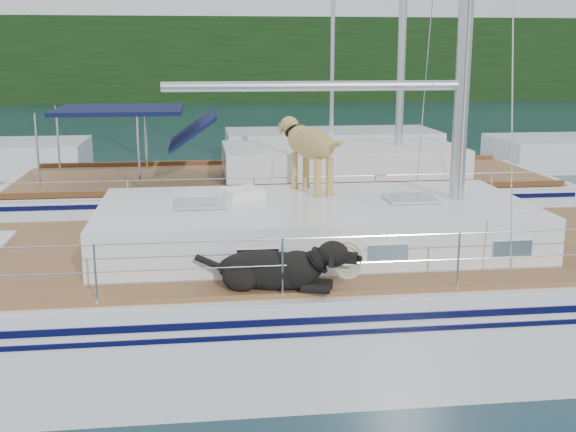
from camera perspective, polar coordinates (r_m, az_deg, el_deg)
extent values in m
plane|color=black|center=(9.27, -2.96, -10.05)|extent=(120.00, 120.00, 0.00)
cube|color=black|center=(53.52, -6.69, 12.15)|extent=(90.00, 3.00, 6.00)
cube|color=#595147|center=(54.80, -6.64, 9.66)|extent=(92.00, 1.00, 1.20)
cube|color=white|center=(9.09, -3.00, -7.15)|extent=(12.00, 3.80, 1.40)
cube|color=brown|center=(8.86, -3.05, -2.71)|extent=(11.52, 3.50, 0.06)
cube|color=white|center=(8.88, 2.08, -0.64)|extent=(5.20, 2.50, 0.55)
cylinder|color=silver|center=(8.64, 2.17, 10.22)|extent=(3.60, 0.12, 0.12)
cylinder|color=silver|center=(7.03, -2.06, -1.88)|extent=(10.56, 0.01, 0.01)
cylinder|color=silver|center=(10.44, -3.79, 2.98)|extent=(10.56, 0.01, 0.01)
cube|color=blue|center=(9.87, -3.96, -0.76)|extent=(0.83, 0.72, 0.05)
cube|color=white|center=(9.06, -3.66, 1.79)|extent=(0.59, 0.55, 0.12)
torus|color=beige|center=(7.25, 4.74, -3.08)|extent=(0.40, 0.24, 0.39)
cube|color=white|center=(14.88, -0.38, 0.63)|extent=(11.00, 3.50, 1.30)
cube|color=brown|center=(14.76, -0.38, 3.10)|extent=(10.56, 3.29, 0.06)
cube|color=white|center=(14.89, 4.22, 4.51)|extent=(4.80, 2.30, 0.55)
cube|color=#0E163C|center=(14.56, -13.13, 8.18)|extent=(2.40, 2.30, 0.08)
cube|color=white|center=(25.15, 3.43, 5.53)|extent=(7.20, 3.00, 1.10)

